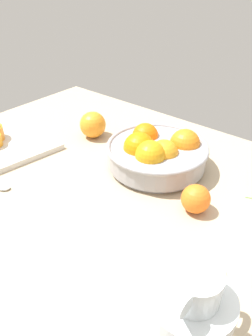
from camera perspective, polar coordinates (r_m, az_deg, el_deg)
name	(u,v)px	position (r cm, az deg, el deg)	size (l,w,h in cm)	color
ground_plane	(128,190)	(87.49, 0.34, -3.85)	(135.90, 89.20, 3.00)	tan
fruit_bowl	(157,153)	(91.74, 5.40, 2.67)	(28.34, 28.34, 11.24)	#99999E
juice_pitcher	(188,327)	(52.48, 10.72, -25.54)	(11.86, 16.30, 19.19)	white
cutting_board	(6,140)	(113.31, -20.11, 4.64)	(32.89, 22.94, 1.67)	beige
loose_orange_0	(93,125)	(108.90, -5.80, 7.50)	(8.61, 8.61, 8.61)	orange
loose_orange_1	(196,199)	(78.27, 12.03, -5.26)	(6.92, 6.92, 6.92)	orange
herb_sprig_1	(93,122)	(120.34, -5.81, 7.96)	(3.40, 4.15, 0.94)	#4D773D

